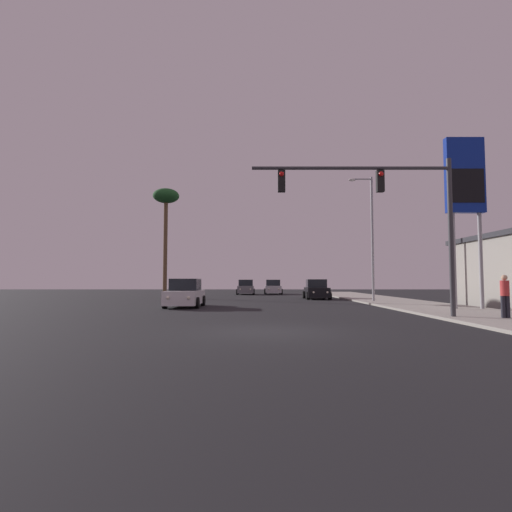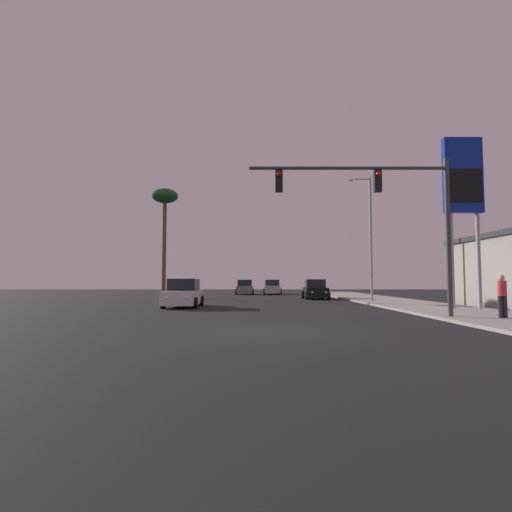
# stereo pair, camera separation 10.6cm
# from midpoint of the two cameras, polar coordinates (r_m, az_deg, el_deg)

# --- Properties ---
(ground_plane) EXTENTS (120.00, 120.00, 0.00)m
(ground_plane) POSITION_cam_midpoint_polar(r_m,az_deg,el_deg) (12.49, 1.58, -10.73)
(ground_plane) COLOR black
(sidewalk_right) EXTENTS (5.00, 60.00, 0.12)m
(sidewalk_right) POSITION_cam_midpoint_polar(r_m,az_deg,el_deg) (24.50, 23.88, -6.76)
(sidewalk_right) COLOR #9E998E
(sidewalk_right) RESTS_ON ground
(car_white) EXTENTS (2.04, 4.32, 1.68)m
(car_white) POSITION_cam_midpoint_polar(r_m,az_deg,el_deg) (24.23, -10.16, -5.39)
(car_white) COLOR silver
(car_white) RESTS_ON ground
(car_black) EXTENTS (2.04, 4.34, 1.68)m
(car_black) POSITION_cam_midpoint_polar(r_m,az_deg,el_deg) (34.69, 8.59, -4.83)
(car_black) COLOR black
(car_black) RESTS_ON ground
(car_grey) EXTENTS (2.04, 4.32, 1.68)m
(car_grey) POSITION_cam_midpoint_polar(r_m,az_deg,el_deg) (45.86, -1.49, -4.55)
(car_grey) COLOR slate
(car_grey) RESTS_ON ground
(car_silver) EXTENTS (2.04, 4.33, 1.68)m
(car_silver) POSITION_cam_midpoint_polar(r_m,az_deg,el_deg) (46.83, 2.44, -4.53)
(car_silver) COLOR #B7B7BC
(car_silver) RESTS_ON ground
(traffic_light_mast) EXTENTS (8.27, 0.36, 6.50)m
(traffic_light_mast) POSITION_cam_midpoint_polar(r_m,az_deg,el_deg) (17.46, 18.66, 7.25)
(traffic_light_mast) COLOR #38383D
(traffic_light_mast) RESTS_ON sidewalk_right
(street_lamp) EXTENTS (1.74, 0.24, 9.00)m
(street_lamp) POSITION_cam_midpoint_polar(r_m,az_deg,el_deg) (30.07, 15.99, 3.38)
(street_lamp) COLOR #99999E
(street_lamp) RESTS_ON sidewalk_right
(gas_station_sign) EXTENTS (2.00, 0.42, 9.00)m
(gas_station_sign) POSITION_cam_midpoint_polar(r_m,az_deg,el_deg) (23.99, 27.62, 9.02)
(gas_station_sign) COLOR #99999E
(gas_station_sign) RESTS_ON sidewalk_right
(pedestrian_on_sidewalk) EXTENTS (0.34, 0.32, 1.67)m
(pedestrian_on_sidewalk) POSITION_cam_midpoint_polar(r_m,az_deg,el_deg) (18.34, 31.92, -4.66)
(pedestrian_on_sidewalk) COLOR #23232D
(pedestrian_on_sidewalk) RESTS_ON sidewalk_right
(palm_tree_mid) EXTENTS (2.40, 2.40, 10.05)m
(palm_tree_mid) POSITION_cam_midpoint_polar(r_m,az_deg,el_deg) (38.02, -12.77, 7.42)
(palm_tree_mid) COLOR brown
(palm_tree_mid) RESTS_ON ground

